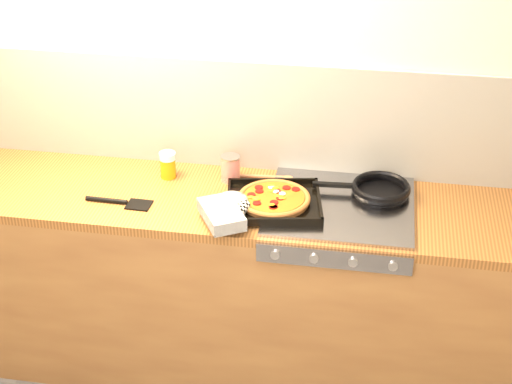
% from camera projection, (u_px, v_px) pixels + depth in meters
% --- Properties ---
extents(room_shell, '(3.20, 3.20, 3.20)m').
position_uv_depth(room_shell, '(245.00, 116.00, 3.42)').
color(room_shell, white).
rests_on(room_shell, ground).
extents(counter_run, '(3.20, 0.62, 0.90)m').
position_uv_depth(counter_run, '(235.00, 284.00, 3.52)').
color(counter_run, olive).
rests_on(counter_run, ground).
extents(stovetop, '(0.60, 0.56, 0.02)m').
position_uv_depth(stovetop, '(340.00, 206.00, 3.23)').
color(stovetop, gray).
rests_on(stovetop, counter_run).
extents(pizza_on_tray, '(0.52, 0.50, 0.07)m').
position_uv_depth(pizza_on_tray, '(259.00, 203.00, 3.18)').
color(pizza_on_tray, black).
rests_on(pizza_on_tray, stovetop).
extents(frying_pan, '(0.42, 0.26, 0.04)m').
position_uv_depth(frying_pan, '(379.00, 189.00, 3.29)').
color(frying_pan, black).
rests_on(frying_pan, stovetop).
extents(tomato_can, '(0.09, 0.09, 0.12)m').
position_uv_depth(tomato_can, '(230.00, 169.00, 3.40)').
color(tomato_can, '#A60F0D').
rests_on(tomato_can, counter_run).
extents(juice_glass, '(0.09, 0.09, 0.12)m').
position_uv_depth(juice_glass, '(168.00, 165.00, 3.43)').
color(juice_glass, orange).
rests_on(juice_glass, counter_run).
extents(wooden_spoon, '(0.30, 0.05, 0.02)m').
position_uv_depth(wooden_spoon, '(267.00, 177.00, 3.44)').
color(wooden_spoon, '#9C6442').
rests_on(wooden_spoon, counter_run).
extents(black_spatula, '(0.28, 0.09, 0.02)m').
position_uv_depth(black_spatula, '(120.00, 202.00, 3.26)').
color(black_spatula, black).
rests_on(black_spatula, counter_run).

